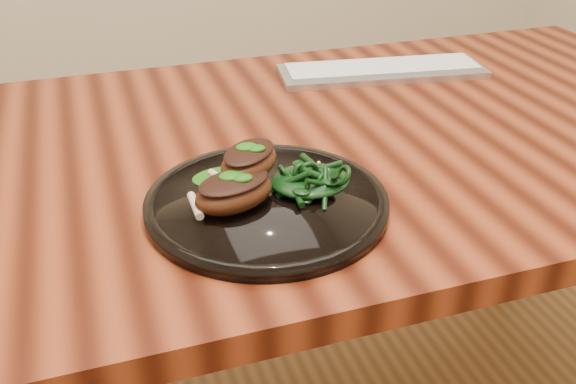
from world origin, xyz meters
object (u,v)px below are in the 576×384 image
at_px(lamb_chop_front, 233,191).
at_px(greens_heap, 310,176).
at_px(keyboard, 382,70).
at_px(plate, 267,202).
at_px(desk, 296,184).

xyz_separation_m(lamb_chop_front, greens_heap, (0.10, 0.02, -0.01)).
height_order(lamb_chop_front, greens_heap, lamb_chop_front).
xyz_separation_m(greens_heap, keyboard, (0.30, 0.40, -0.03)).
bearing_deg(lamb_chop_front, plate, 13.84).
xyz_separation_m(desk, greens_heap, (-0.04, -0.18, 0.12)).
distance_m(lamb_chop_front, keyboard, 0.58).
distance_m(desk, plate, 0.23).
bearing_deg(desk, keyboard, 40.91).
bearing_deg(plate, lamb_chop_front, -166.16).
relative_size(desk, plate, 5.25).
distance_m(desk, greens_heap, 0.22).
height_order(greens_heap, keyboard, greens_heap).
bearing_deg(greens_heap, plate, -174.81).
height_order(desk, lamb_chop_front, lamb_chop_front).
bearing_deg(desk, plate, -119.06).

